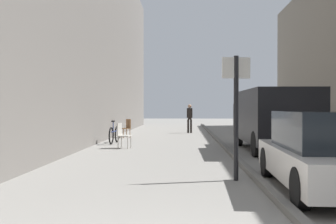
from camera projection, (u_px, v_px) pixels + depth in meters
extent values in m
plane|color=gray|center=(183.00, 148.00, 14.91)|extent=(80.00, 80.00, 0.00)
cube|color=slate|center=(50.00, 13.00, 15.08)|extent=(3.01, 40.00, 10.29)
cube|color=#615F5B|center=(224.00, 146.00, 14.84)|extent=(0.16, 40.00, 0.12)
cylinder|color=black|center=(188.00, 126.00, 23.61)|extent=(0.12, 0.12, 0.81)
cylinder|color=black|center=(191.00, 126.00, 23.59)|extent=(0.12, 0.12, 0.81)
cube|color=black|center=(190.00, 114.00, 23.60)|extent=(0.24, 0.21, 0.69)
cylinder|color=black|center=(188.00, 113.00, 23.61)|extent=(0.10, 0.10, 0.58)
cylinder|color=black|center=(192.00, 113.00, 23.58)|extent=(0.10, 0.10, 0.58)
sphere|color=#9E755B|center=(190.00, 106.00, 23.59)|extent=(0.22, 0.22, 0.22)
cube|color=black|center=(278.00, 116.00, 13.21)|extent=(2.14, 3.73, 1.79)
cube|color=black|center=(262.00, 120.00, 15.78)|extent=(2.11, 1.47, 1.35)
cube|color=black|center=(259.00, 113.00, 16.28)|extent=(1.75, 0.07, 0.59)
cylinder|color=black|center=(239.00, 136.00, 15.67)|extent=(0.23, 0.80, 0.80)
cylinder|color=black|center=(286.00, 136.00, 15.62)|extent=(0.23, 0.80, 0.80)
cylinder|color=black|center=(256.00, 144.00, 12.10)|extent=(0.23, 0.80, 0.80)
cylinder|color=black|center=(318.00, 144.00, 12.05)|extent=(0.23, 0.80, 0.80)
cube|color=silver|center=(326.00, 164.00, 7.19)|extent=(1.94, 4.26, 0.55)
cube|color=black|center=(326.00, 130.00, 7.18)|extent=(1.59, 2.57, 0.68)
cylinder|color=black|center=(267.00, 162.00, 8.67)|extent=(0.22, 0.65, 0.64)
cylinder|color=black|center=(301.00, 189.00, 5.83)|extent=(0.22, 0.65, 0.64)
cylinder|color=black|center=(236.00, 118.00, 8.19)|extent=(0.10, 0.10, 2.60)
cube|color=white|center=(236.00, 68.00, 8.18)|extent=(0.60, 0.13, 0.44)
torus|color=black|center=(117.00, 134.00, 17.26)|extent=(0.10, 0.72, 0.72)
torus|color=black|center=(111.00, 136.00, 16.22)|extent=(0.10, 0.72, 0.72)
cylinder|color=navy|center=(114.00, 131.00, 16.74)|extent=(0.10, 0.95, 0.05)
cylinder|color=navy|center=(113.00, 126.00, 16.55)|extent=(0.04, 0.04, 0.40)
cube|color=black|center=(113.00, 121.00, 16.55)|extent=(0.11, 0.25, 0.06)
cylinder|color=#B7B2A8|center=(131.00, 142.00, 14.81)|extent=(0.04, 0.04, 0.45)
cylinder|color=#B7B2A8|center=(128.00, 143.00, 14.44)|extent=(0.04, 0.04, 0.45)
cylinder|color=#B7B2A8|center=(121.00, 142.00, 14.89)|extent=(0.04, 0.04, 0.45)
cylinder|color=#B7B2A8|center=(118.00, 143.00, 14.53)|extent=(0.04, 0.04, 0.45)
cube|color=#B7B2A8|center=(125.00, 136.00, 14.66)|extent=(0.51, 0.51, 0.04)
cube|color=#B7B2A8|center=(119.00, 129.00, 14.70)|extent=(0.12, 0.44, 0.45)
cylinder|color=brown|center=(123.00, 134.00, 19.65)|extent=(0.04, 0.04, 0.45)
cylinder|color=brown|center=(120.00, 133.00, 19.96)|extent=(0.04, 0.04, 0.45)
cylinder|color=brown|center=(130.00, 133.00, 19.86)|extent=(0.04, 0.04, 0.45)
cylinder|color=brown|center=(126.00, 133.00, 20.17)|extent=(0.04, 0.04, 0.45)
cube|color=brown|center=(125.00, 128.00, 19.91)|extent=(0.62, 0.62, 0.04)
cube|color=brown|center=(128.00, 123.00, 20.02)|extent=(0.29, 0.38, 0.45)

